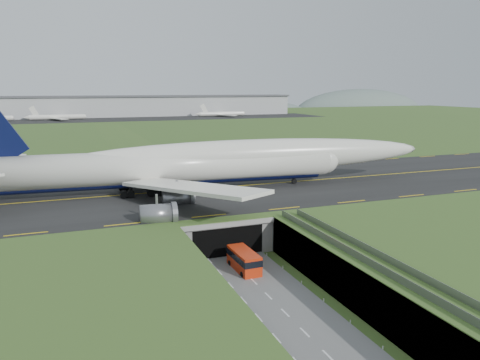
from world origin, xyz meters
name	(u,v)px	position (x,y,z in m)	size (l,w,h in m)	color
ground	(246,275)	(0.00, 0.00, 0.00)	(900.00, 900.00, 0.00)	#345622
airfield_deck	(246,256)	(0.00, 0.00, 3.00)	(800.00, 800.00, 6.00)	gray
trench_road	(267,295)	(0.00, -7.50, 0.10)	(12.00, 75.00, 0.20)	slate
taxiway	(189,190)	(0.00, 33.00, 6.09)	(800.00, 44.00, 0.18)	black
tunnel_portal	(212,223)	(0.00, 16.71, 3.33)	(17.00, 22.30, 6.00)	gray
guideway	(394,279)	(11.00, -19.11, 5.32)	(3.00, 53.00, 7.05)	#A8A8A3
jumbo_jet	(201,163)	(2.48, 32.32, 11.74)	(102.01, 64.09, 21.26)	white
shuttle_tram	(244,260)	(0.30, 1.72, 1.68)	(3.08, 7.56, 3.05)	red
cargo_terminal	(96,106)	(-0.03, 299.41, 13.96)	(320.00, 67.00, 15.60)	#B2B2B2
distant_hills	(153,118)	(64.38, 430.00, -4.00)	(700.00, 91.00, 60.00)	#566763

